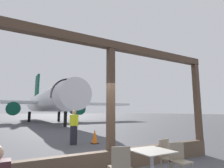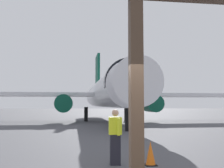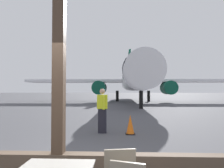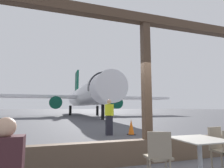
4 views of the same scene
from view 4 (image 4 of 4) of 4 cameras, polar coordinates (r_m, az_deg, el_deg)
The scene contains 8 objects.
ground_plane at distance 44.28m, azimuth -14.94°, elevation -8.78°, with size 220.00×220.00×0.00m, color #4C4C51.
window_frame at distance 4.77m, azimuth 10.78°, elevation -6.41°, with size 8.24×0.24×3.83m.
dining_table at distance 3.97m, azimuth 25.72°, elevation -19.34°, with size 0.85×0.85×0.77m.
cafe_chair_window_right at distance 4.66m, azimuth 30.55°, elevation -16.21°, with size 0.44×0.44×0.93m.
cafe_chair_aisle_left at distance 3.54m, azimuth 14.37°, elevation -20.13°, with size 0.50×0.50×0.93m.
airplane at distance 31.73m, azimuth -8.20°, elevation -3.61°, with size 31.11×30.61×10.07m.
ground_crew_worker at distance 9.14m, azimuth -0.89°, elevation -10.08°, with size 0.40×0.55×1.74m.
traffic_cone at distance 9.38m, azimuth 6.01°, elevation -13.33°, with size 0.36×0.36×0.74m.
Camera 4 is at (-2.27, -4.20, 1.35)m, focal length 29.33 mm.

